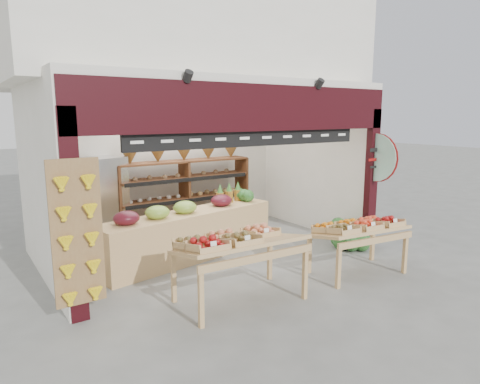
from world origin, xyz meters
name	(u,v)px	position (x,y,z in m)	size (l,w,h in m)	color
ground	(221,257)	(0.00, 0.00, 0.00)	(60.00, 60.00, 0.00)	slate
shop_structure	(176,44)	(0.00, 1.61, 3.92)	(6.36, 5.12, 5.40)	white
banana_board	(78,236)	(-2.73, -1.17, 1.12)	(0.60, 0.15, 1.80)	olive
gift_sign	(376,158)	(2.75, -1.15, 1.75)	(0.04, 0.93, 0.92)	#AFDCC2
back_shelving	(185,181)	(0.20, 1.79, 1.15)	(3.01, 0.49, 1.86)	brown
refrigerator	(105,202)	(-1.50, 1.86, 0.88)	(0.68, 0.68, 1.75)	silver
cardboard_stack	(140,253)	(-1.41, 0.31, 0.25)	(0.99, 0.72, 0.69)	beige
mid_counter	(189,233)	(-0.51, 0.24, 0.47)	(3.48, 1.25, 1.07)	tan
display_table_left	(231,242)	(-0.87, -1.68, 0.85)	(1.77, 1.05, 1.09)	tan
display_table_right	(358,228)	(1.40, -1.92, 0.75)	(1.58, 1.01, 0.97)	tan
watermelon_pile	(350,237)	(2.35, -0.95, 0.21)	(0.80, 0.77, 0.58)	#164419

